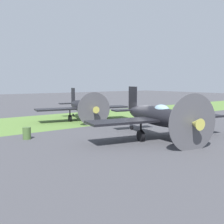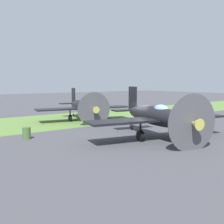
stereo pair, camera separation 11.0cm
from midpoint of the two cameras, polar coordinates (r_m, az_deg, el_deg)
ground_plane at (r=22.82m, az=6.55°, el=-4.34°), size 160.00×160.00×0.00m
grass_verge at (r=31.46m, az=-7.30°, el=-1.37°), size 120.00×11.00×0.01m
airplane_lead at (r=20.36m, az=9.81°, el=-0.88°), size 11.39×9.10×4.03m
airplane_wingman at (r=29.72m, az=-6.20°, el=1.19°), size 10.43×8.33×3.69m
fuel_drum at (r=20.92m, az=-17.69°, el=-4.33°), size 0.60×0.60×0.90m
supply_crate at (r=30.54m, az=15.10°, el=-1.17°), size 1.17×1.17×0.64m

